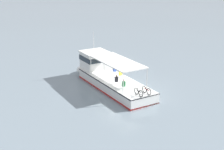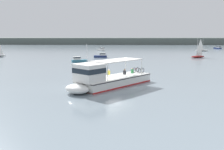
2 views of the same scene
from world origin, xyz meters
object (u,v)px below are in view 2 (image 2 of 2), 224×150
sailboat_off_stern (202,50)px  motorboat_off_bow (78,60)px  motorboat_horizon_west (218,48)px  motorboat_mid_channel (101,49)px  motorboat_near_port (101,55)px  sailboat_far_right (198,56)px  ferry_main (106,79)px

sailboat_off_stern → motorboat_off_bow: (-40.96, -40.51, 0.00)m
motorboat_horizon_west → motorboat_mid_channel: 53.02m
motorboat_near_port → motorboat_mid_channel: bearing=94.4°
sailboat_far_right → motorboat_horizon_west: bearing=63.5°
ferry_main → motorboat_horizon_west: bearing=61.9°
motorboat_off_bow → motorboat_near_port: bearing=70.3°
motorboat_mid_channel → sailboat_off_stern: bearing=-2.8°
motorboat_off_bow → motorboat_mid_channel: same height
motorboat_mid_channel → motorboat_horizon_west: bearing=15.4°
sailboat_far_right → motorboat_near_port: bearing=-179.8°
sailboat_off_stern → motorboat_near_port: sailboat_off_stern is taller
sailboat_off_stern → sailboat_far_right: bearing=-109.2°
motorboat_horizon_west → motorboat_near_port: size_ratio=1.06×
motorboat_horizon_west → ferry_main: bearing=-118.1°
motorboat_off_bow → motorboat_horizon_west: bearing=46.7°
ferry_main → sailboat_off_stern: bearing=64.4°
motorboat_off_bow → sailboat_far_right: (31.12, 12.29, -0.00)m
motorboat_near_port → motorboat_off_bow: bearing=-109.7°
motorboat_near_port → sailboat_off_stern: bearing=37.7°
ferry_main → motorboat_horizon_west: (45.10, 84.63, -0.47)m
sailboat_off_stern → motorboat_mid_channel: size_ratio=1.54×
ferry_main → motorboat_horizon_west: ferry_main is taller
motorboat_mid_channel → motorboat_off_bow: bearing=-92.8°
motorboat_off_bow → sailboat_far_right: 33.46m
motorboat_horizon_west → motorboat_mid_channel: bearing=-164.6°
sailboat_off_stern → motorboat_off_bow: 57.61m
ferry_main → motorboat_mid_channel: bearing=94.9°
motorboat_horizon_west → motorboat_off_bow: 77.57m
sailboat_off_stern → sailboat_far_right: (-9.84, -28.22, 0.00)m
sailboat_off_stern → motorboat_near_port: 46.24m
motorboat_off_bow → motorboat_mid_channel: 42.46m
motorboat_horizon_west → motorboat_near_port: (-48.78, -44.27, 0.00)m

